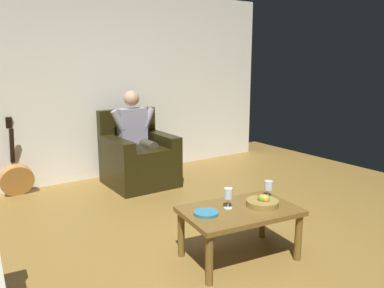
{
  "coord_description": "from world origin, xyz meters",
  "views": [
    {
      "loc": [
        1.89,
        2.18,
        1.64
      ],
      "look_at": [
        -0.41,
        -1.19,
        0.77
      ],
      "focal_mm": 36.87,
      "sensor_mm": 36.0,
      "label": 1
    }
  ],
  "objects_px": {
    "person_seated": "(136,134)",
    "wine_glass_far": "(228,195)",
    "fruit_bowl": "(263,202)",
    "decorative_dish": "(206,213)",
    "guitar": "(16,178)",
    "wine_glass_near": "(269,186)",
    "coffee_table": "(240,216)",
    "armchair": "(138,159)"
  },
  "relations": [
    {
      "from": "coffee_table",
      "to": "fruit_bowl",
      "type": "bearing_deg",
      "value": 163.08
    },
    {
      "from": "guitar",
      "to": "decorative_dish",
      "type": "distance_m",
      "value": 2.84
    },
    {
      "from": "decorative_dish",
      "to": "coffee_table",
      "type": "bearing_deg",
      "value": 169.24
    },
    {
      "from": "person_seated",
      "to": "wine_glass_near",
      "type": "relative_size",
      "value": 8.24
    },
    {
      "from": "wine_glass_near",
      "to": "decorative_dish",
      "type": "distance_m",
      "value": 0.7
    },
    {
      "from": "person_seated",
      "to": "wine_glass_far",
      "type": "height_order",
      "value": "person_seated"
    },
    {
      "from": "fruit_bowl",
      "to": "guitar",
      "type": "bearing_deg",
      "value": -63.12
    },
    {
      "from": "guitar",
      "to": "fruit_bowl",
      "type": "distance_m",
      "value": 3.14
    },
    {
      "from": "person_seated",
      "to": "wine_glass_near",
      "type": "distance_m",
      "value": 2.29
    },
    {
      "from": "coffee_table",
      "to": "fruit_bowl",
      "type": "xyz_separation_m",
      "value": [
        -0.2,
        0.06,
        0.1
      ]
    },
    {
      "from": "person_seated",
      "to": "fruit_bowl",
      "type": "xyz_separation_m",
      "value": [
        0.03,
        2.41,
        -0.2
      ]
    },
    {
      "from": "wine_glass_far",
      "to": "person_seated",
      "type": "bearing_deg",
      "value": -97.61
    },
    {
      "from": "armchair",
      "to": "wine_glass_far",
      "type": "bearing_deg",
      "value": 82.65
    },
    {
      "from": "person_seated",
      "to": "coffee_table",
      "type": "height_order",
      "value": "person_seated"
    },
    {
      "from": "coffee_table",
      "to": "wine_glass_far",
      "type": "bearing_deg",
      "value": -39.98
    },
    {
      "from": "wine_glass_far",
      "to": "fruit_bowl",
      "type": "bearing_deg",
      "value": 155.74
    },
    {
      "from": "decorative_dish",
      "to": "fruit_bowl",
      "type": "bearing_deg",
      "value": 166.78
    },
    {
      "from": "guitar",
      "to": "armchair",
      "type": "bearing_deg",
      "value": 163.83
    },
    {
      "from": "person_seated",
      "to": "wine_glass_near",
      "type": "height_order",
      "value": "person_seated"
    },
    {
      "from": "guitar",
      "to": "decorative_dish",
      "type": "height_order",
      "value": "guitar"
    },
    {
      "from": "guitar",
      "to": "fruit_bowl",
      "type": "relative_size",
      "value": 3.56
    },
    {
      "from": "guitar",
      "to": "wine_glass_far",
      "type": "distance_m",
      "value": 2.93
    },
    {
      "from": "armchair",
      "to": "fruit_bowl",
      "type": "distance_m",
      "value": 2.38
    },
    {
      "from": "fruit_bowl",
      "to": "coffee_table",
      "type": "bearing_deg",
      "value": -16.92
    },
    {
      "from": "person_seated",
      "to": "decorative_dish",
      "type": "relative_size",
      "value": 6.26
    },
    {
      "from": "person_seated",
      "to": "fruit_bowl",
      "type": "relative_size",
      "value": 4.58
    },
    {
      "from": "wine_glass_far",
      "to": "fruit_bowl",
      "type": "relative_size",
      "value": 0.64
    },
    {
      "from": "coffee_table",
      "to": "wine_glass_far",
      "type": "relative_size",
      "value": 5.86
    },
    {
      "from": "person_seated",
      "to": "guitar",
      "type": "height_order",
      "value": "person_seated"
    },
    {
      "from": "wine_glass_far",
      "to": "decorative_dish",
      "type": "bearing_deg",
      "value": 1.16
    },
    {
      "from": "wine_glass_near",
      "to": "armchair",
      "type": "bearing_deg",
      "value": -85.85
    },
    {
      "from": "person_seated",
      "to": "wine_glass_near",
      "type": "xyz_separation_m",
      "value": [
        -0.16,
        2.28,
        -0.14
      ]
    },
    {
      "from": "guitar",
      "to": "wine_glass_near",
      "type": "relative_size",
      "value": 6.4
    },
    {
      "from": "person_seated",
      "to": "guitar",
      "type": "bearing_deg",
      "value": -14.47
    },
    {
      "from": "wine_glass_near",
      "to": "guitar",
      "type": "bearing_deg",
      "value": -58.81
    },
    {
      "from": "person_seated",
      "to": "guitar",
      "type": "relative_size",
      "value": 1.29
    },
    {
      "from": "coffee_table",
      "to": "guitar",
      "type": "relative_size",
      "value": 1.05
    },
    {
      "from": "coffee_table",
      "to": "decorative_dish",
      "type": "bearing_deg",
      "value": -10.76
    },
    {
      "from": "fruit_bowl",
      "to": "decorative_dish",
      "type": "distance_m",
      "value": 0.52
    },
    {
      "from": "coffee_table",
      "to": "wine_glass_near",
      "type": "height_order",
      "value": "wine_glass_near"
    },
    {
      "from": "armchair",
      "to": "wine_glass_near",
      "type": "height_order",
      "value": "armchair"
    },
    {
      "from": "armchair",
      "to": "decorative_dish",
      "type": "bearing_deg",
      "value": 77.03
    }
  ]
}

